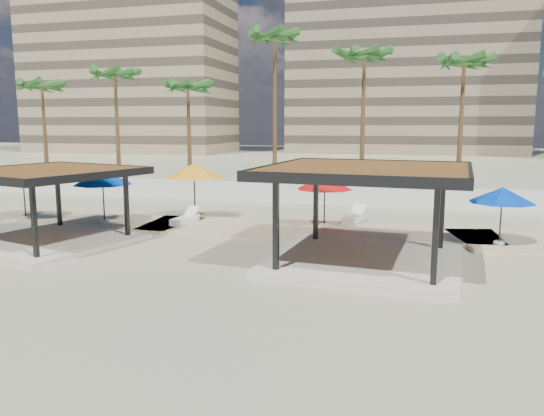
{
  "coord_description": "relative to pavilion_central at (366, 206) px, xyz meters",
  "views": [
    {
      "loc": [
        6.45,
        -16.44,
        4.91
      ],
      "look_at": [
        0.65,
        4.8,
        1.4
      ],
      "focal_mm": 35.0,
      "sensor_mm": 36.0,
      "label": 1
    }
  ],
  "objects": [
    {
      "name": "ground",
      "position": [
        -4.8,
        -2.1,
        -2.07
      ],
      "size": [
        200.0,
        200.0,
        0.0
      ],
      "primitive_type": "plane",
      "color": "tan",
      "rests_on": "ground"
    },
    {
      "name": "promenade",
      "position": [
        -2.8,
        5.57,
        -2.01
      ],
      "size": [
        44.45,
        7.97,
        0.24
      ],
      "color": "#C6B284",
      "rests_on": "ground"
    },
    {
      "name": "boundary_wall",
      "position": [
        -4.8,
        13.9,
        -1.47
      ],
      "size": [
        56.0,
        0.3,
        1.2
      ],
      "primitive_type": "cube",
      "color": "silver",
      "rests_on": "ground"
    },
    {
      "name": "building_west",
      "position": [
        -46.8,
        65.9,
        13.2
      ],
      "size": [
        34.0,
        16.0,
        32.4
      ],
      "color": "#937F60",
      "rests_on": "ground"
    },
    {
      "name": "building_mid",
      "position": [
        -0.8,
        75.9,
        12.2
      ],
      "size": [
        38.0,
        16.0,
        30.4
      ],
      "color": "#847259",
      "rests_on": "ground"
    },
    {
      "name": "pavilion_central",
      "position": [
        0.0,
        0.0,
        0.0
      ],
      "size": [
        7.37,
        7.37,
        3.47
      ],
      "rotation": [
        0.0,
        0.0,
        -0.08
      ],
      "color": "beige",
      "rests_on": "ground"
    },
    {
      "name": "pavilion_west",
      "position": [
        -12.93,
        -0.21,
        -0.22
      ],
      "size": [
        7.51,
        7.51,
        3.1
      ],
      "rotation": [
        0.0,
        0.0,
        -0.27
      ],
      "color": "beige",
      "rests_on": "ground"
    },
    {
      "name": "umbrella_a",
      "position": [
        -17.39,
        3.7,
        0.17
      ],
      "size": [
        2.75,
        2.75,
        2.41
      ],
      "rotation": [
        0.0,
        0.0,
        -0.02
      ],
      "color": "beige",
      "rests_on": "promenade"
    },
    {
      "name": "umbrella_b",
      "position": [
        -9.31,
        6.47,
        0.46
      ],
      "size": [
        3.99,
        3.99,
        2.74
      ],
      "rotation": [
        0.0,
        0.0,
        0.38
      ],
      "color": "beige",
      "rests_on": "promenade"
    },
    {
      "name": "umbrella_c",
      "position": [
        -2.42,
        5.66,
        0.14
      ],
      "size": [
        2.72,
        2.72,
        2.36
      ],
      "rotation": [
        0.0,
        0.0,
        -0.03
      ],
      "color": "beige",
      "rests_on": "promenade"
    },
    {
      "name": "umbrella_d",
      "position": [
        4.95,
        3.7,
        0.06
      ],
      "size": [
        3.4,
        3.4,
        2.28
      ],
      "rotation": [
        0.0,
        0.0,
        0.44
      ],
      "color": "beige",
      "rests_on": "promenade"
    },
    {
      "name": "umbrella_f",
      "position": [
        -12.85,
        3.7,
        0.28
      ],
      "size": [
        3.08,
        3.08,
        2.53
      ],
      "rotation": [
        0.0,
        0.0,
        0.09
      ],
      "color": "beige",
      "rests_on": "promenade"
    },
    {
      "name": "lounger_a",
      "position": [
        -8.98,
        4.52,
        -1.72
      ],
      "size": [
        0.81,
        1.94,
        0.72
      ],
      "rotation": [
        0.0,
        0.0,
        1.47
      ],
      "color": "white",
      "rests_on": "promenade"
    },
    {
      "name": "lounger_b",
      "position": [
        -1.19,
        7.15,
        -1.71
      ],
      "size": [
        0.97,
        2.06,
        0.75
      ],
      "rotation": [
        0.0,
        0.0,
        1.39
      ],
      "color": "white",
      "rests_on": "promenade"
    },
    {
      "name": "palm_a",
      "position": [
        -25.8,
        16.2,
        5.37
      ],
      "size": [
        3.0,
        3.0,
        8.56
      ],
      "color": "brown",
      "rests_on": "ground"
    },
    {
      "name": "palm_b",
      "position": [
        -19.8,
        16.6,
        6.07
      ],
      "size": [
        3.0,
        3.0,
        9.3
      ],
      "color": "brown",
      "rests_on": "ground"
    },
    {
      "name": "palm_c",
      "position": [
        -13.8,
        16.0,
        5.09
      ],
      "size": [
        3.0,
        3.0,
        8.27
      ],
      "color": "brown",
      "rests_on": "ground"
    },
    {
      "name": "palm_d",
      "position": [
        -7.8,
        16.8,
        8.06
      ],
      "size": [
        3.0,
        3.0,
        11.45
      ],
      "color": "brown",
      "rests_on": "ground"
    },
    {
      "name": "palm_e",
      "position": [
        -1.8,
        16.3,
        6.75
      ],
      "size": [
        3.0,
        3.0,
        10.03
      ],
      "color": "brown",
      "rests_on": "ground"
    },
    {
      "name": "palm_f",
      "position": [
        4.2,
        16.5,
        6.21
      ],
      "size": [
        3.0,
        3.0,
        9.46
      ],
      "color": "brown",
      "rests_on": "ground"
    }
  ]
}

